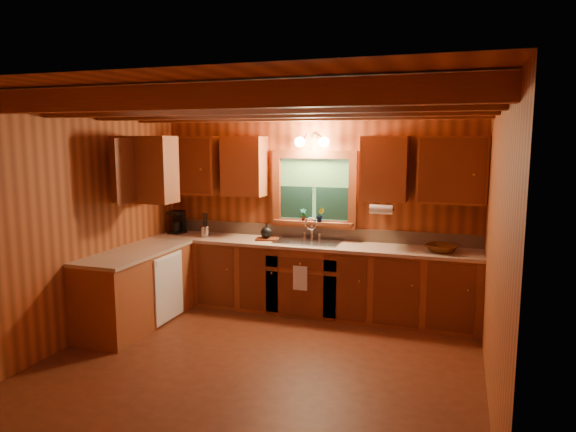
% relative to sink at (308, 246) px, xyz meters
% --- Properties ---
extents(room, '(4.20, 4.20, 4.20)m').
position_rel_sink_xyz_m(room, '(0.00, -1.60, 0.44)').
color(room, '#5A2915').
rests_on(room, ground).
extents(ceiling_beams, '(4.20, 2.54, 0.18)m').
position_rel_sink_xyz_m(ceiling_beams, '(0.00, -1.60, 1.63)').
color(ceiling_beams, brown).
rests_on(ceiling_beams, room).
extents(base_cabinets, '(4.20, 2.22, 0.86)m').
position_rel_sink_xyz_m(base_cabinets, '(-0.49, -0.32, -0.43)').
color(base_cabinets, brown).
rests_on(base_cabinets, ground).
extents(countertop, '(4.20, 2.24, 0.04)m').
position_rel_sink_xyz_m(countertop, '(-0.48, -0.31, 0.02)').
color(countertop, tan).
rests_on(countertop, base_cabinets).
extents(backsplash, '(4.20, 0.02, 0.16)m').
position_rel_sink_xyz_m(backsplash, '(0.00, 0.28, 0.12)').
color(backsplash, tan).
rests_on(backsplash, room).
extents(dishwasher_panel, '(0.02, 0.60, 0.80)m').
position_rel_sink_xyz_m(dishwasher_panel, '(-1.47, -0.92, -0.43)').
color(dishwasher_panel, white).
rests_on(dishwasher_panel, base_cabinets).
extents(upper_cabinets, '(4.19, 1.77, 0.78)m').
position_rel_sink_xyz_m(upper_cabinets, '(-0.56, -0.18, 0.98)').
color(upper_cabinets, brown).
rests_on(upper_cabinets, room).
extents(window, '(1.12, 0.08, 1.00)m').
position_rel_sink_xyz_m(window, '(0.00, 0.26, 0.67)').
color(window, brown).
rests_on(window, room).
extents(window_sill, '(1.06, 0.14, 0.04)m').
position_rel_sink_xyz_m(window_sill, '(0.00, 0.22, 0.26)').
color(window_sill, brown).
rests_on(window_sill, room).
extents(wall_sconce, '(0.45, 0.21, 0.17)m').
position_rel_sink_xyz_m(wall_sconce, '(0.00, 0.14, 1.31)').
color(wall_sconce, black).
rests_on(wall_sconce, room).
extents(paper_towel_roll, '(0.27, 0.11, 0.11)m').
position_rel_sink_xyz_m(paper_towel_roll, '(0.92, -0.07, 0.51)').
color(paper_towel_roll, white).
rests_on(paper_towel_roll, upper_cabinets).
extents(dish_towel, '(0.18, 0.01, 0.30)m').
position_rel_sink_xyz_m(dish_towel, '(0.00, -0.34, -0.34)').
color(dish_towel, white).
rests_on(dish_towel, base_cabinets).
extents(sink, '(0.82, 0.48, 0.43)m').
position_rel_sink_xyz_m(sink, '(0.00, 0.00, 0.00)').
color(sink, silver).
rests_on(sink, countertop).
extents(coffee_maker, '(0.18, 0.22, 0.31)m').
position_rel_sink_xyz_m(coffee_maker, '(-1.91, 0.07, 0.20)').
color(coffee_maker, black).
rests_on(coffee_maker, countertop).
extents(utensil_crock, '(0.11, 0.11, 0.32)m').
position_rel_sink_xyz_m(utensil_crock, '(-1.42, -0.07, 0.12)').
color(utensil_crock, silver).
rests_on(utensil_crock, countertop).
extents(cutting_board, '(0.30, 0.24, 0.02)m').
position_rel_sink_xyz_m(cutting_board, '(-0.56, -0.02, 0.06)').
color(cutting_board, '#5F2914').
rests_on(cutting_board, countertop).
extents(teakettle, '(0.15, 0.15, 0.19)m').
position_rel_sink_xyz_m(teakettle, '(-0.56, -0.02, 0.14)').
color(teakettle, black).
rests_on(teakettle, cutting_board).
extents(wicker_basket, '(0.46, 0.46, 0.09)m').
position_rel_sink_xyz_m(wicker_basket, '(1.63, -0.07, 0.09)').
color(wicker_basket, '#48230C').
rests_on(wicker_basket, countertop).
extents(potted_plant_left, '(0.10, 0.09, 0.17)m').
position_rel_sink_xyz_m(potted_plant_left, '(-0.13, 0.21, 0.37)').
color(potted_plant_left, '#5F2914').
rests_on(potted_plant_left, window_sill).
extents(potted_plant_right, '(0.11, 0.10, 0.18)m').
position_rel_sink_xyz_m(potted_plant_right, '(0.11, 0.19, 0.38)').
color(potted_plant_right, '#5F2914').
rests_on(potted_plant_right, window_sill).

